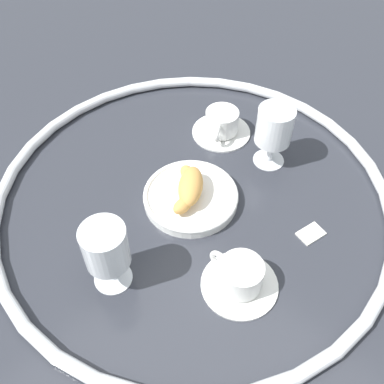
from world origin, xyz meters
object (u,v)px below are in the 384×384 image
(pastry_plate, at_px, (192,198))
(croissant_large, at_px, (190,187))
(sugar_packet, at_px, (311,233))
(coffee_cup_far, at_px, (222,125))
(juice_glass_left, at_px, (274,128))
(coffee_cup_near, at_px, (240,277))
(juice_glass_right, at_px, (106,249))

(pastry_plate, bearing_deg, croissant_large, 127.34)
(pastry_plate, height_order, sugar_packet, pastry_plate)
(coffee_cup_far, xyz_separation_m, juice_glass_left, (0.01, -0.14, 0.07))
(croissant_large, relative_size, juice_glass_left, 0.85)
(coffee_cup_near, relative_size, coffee_cup_far, 1.00)
(croissant_large, height_order, coffee_cup_near, croissant_large)
(coffee_cup_far, relative_size, sugar_packet, 2.72)
(juice_glass_left, bearing_deg, juice_glass_right, 177.88)
(pastry_plate, height_order, juice_glass_right, juice_glass_right)
(juice_glass_left, distance_m, juice_glass_right, 0.43)
(coffee_cup_near, height_order, sugar_packet, coffee_cup_near)
(juice_glass_right, xyz_separation_m, sugar_packet, (0.32, -0.20, -0.09))
(pastry_plate, xyz_separation_m, juice_glass_right, (-0.22, -0.02, 0.08))
(coffee_cup_far, distance_m, juice_glass_left, 0.15)
(coffee_cup_near, relative_size, sugar_packet, 2.72)
(croissant_large, xyz_separation_m, juice_glass_left, (0.21, -0.04, 0.05))
(pastry_plate, height_order, juice_glass_left, juice_glass_left)
(sugar_packet, bearing_deg, pastry_plate, 126.92)
(juice_glass_left, height_order, sugar_packet, juice_glass_left)
(croissant_large, height_order, juice_glass_right, juice_glass_right)
(croissant_large, height_order, sugar_packet, croissant_large)
(coffee_cup_near, xyz_separation_m, sugar_packet, (0.18, -0.03, -0.02))
(juice_glass_left, bearing_deg, croissant_large, 168.61)
(juice_glass_left, distance_m, sugar_packet, 0.23)
(coffee_cup_near, relative_size, juice_glass_left, 0.97)
(croissant_large, relative_size, juice_glass_right, 0.85)
(croissant_large, distance_m, coffee_cup_near, 0.21)
(croissant_large, distance_m, juice_glass_right, 0.23)
(juice_glass_left, bearing_deg, coffee_cup_near, -151.65)
(coffee_cup_near, xyz_separation_m, juice_glass_left, (0.28, 0.15, 0.07))
(croissant_large, distance_m, coffee_cup_far, 0.22)
(coffee_cup_far, distance_m, sugar_packet, 0.33)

